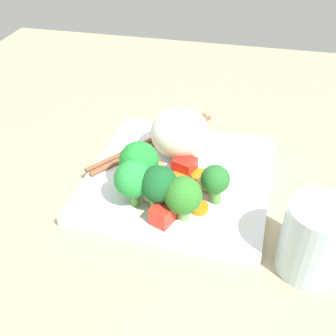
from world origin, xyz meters
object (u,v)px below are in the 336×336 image
object	(u,v)px
carrot_slice_4	(199,208)
rice_mound	(180,133)
chopstick_pair	(153,142)
drinking_glass	(315,239)
square_plate	(179,178)
broccoli_floret_4	(215,181)

from	to	relation	value
carrot_slice_4	rice_mound	bearing A→B (deg)	22.97
chopstick_pair	drinking_glass	bearing A→B (deg)	87.61
square_plate	rice_mound	xyz separation A→B (cm)	(4.78, 0.96, 4.44)
square_plate	broccoli_floret_4	size ratio (longest dim) A/B	4.61
rice_mound	drinking_glass	world-z (taller)	same
square_plate	chopstick_pair	world-z (taller)	chopstick_pair
square_plate	rice_mound	size ratio (longest dim) A/B	2.92
rice_mound	chopstick_pair	bearing A→B (deg)	70.07
rice_mound	broccoli_floret_4	size ratio (longest dim) A/B	1.58
rice_mound	chopstick_pair	size ratio (longest dim) A/B	0.42
broccoli_floret_4	drinking_glass	size ratio (longest dim) A/B	0.60
carrot_slice_4	drinking_glass	distance (cm)	14.01
square_plate	drinking_glass	size ratio (longest dim) A/B	2.77
rice_mound	carrot_slice_4	distance (cm)	12.75
chopstick_pair	square_plate	bearing A→B (deg)	75.94
drinking_glass	carrot_slice_4	bearing A→B (deg)	70.59
square_plate	drinking_glass	distance (cm)	20.55
rice_mound	carrot_slice_4	world-z (taller)	rice_mound
chopstick_pair	drinking_glass	distance (cm)	28.43
carrot_slice_4	chopstick_pair	bearing A→B (deg)	35.44
square_plate	carrot_slice_4	world-z (taller)	carrot_slice_4
square_plate	chopstick_pair	bearing A→B (deg)	40.06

